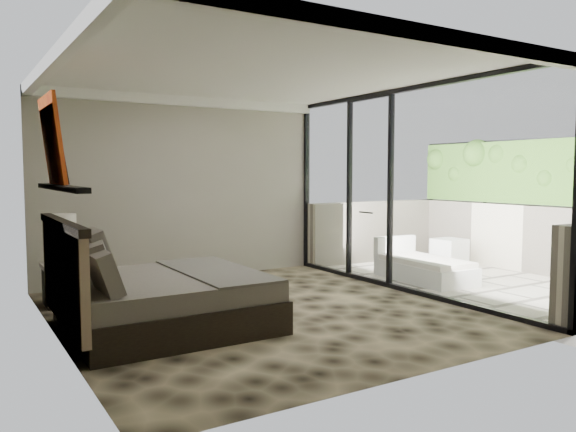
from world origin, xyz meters
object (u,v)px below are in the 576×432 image
table_lamp (62,232)px  bed (156,297)px  lounger (423,268)px  nightstand (66,283)px  ottoman (449,253)px

table_lamp → bed: bearing=-68.3°
lounger → bed: bearing=-170.2°
table_lamp → lounger: size_ratio=0.39×
bed → nightstand: size_ratio=3.85×
ottoman → lounger: lounger is taller
bed → table_lamp: bearing=111.7°
nightstand → lounger: (4.96, -1.14, -0.08)m
table_lamp → ottoman: table_lamp is taller
nightstand → bed: bearing=-63.7°
nightstand → lounger: size_ratio=0.34×
bed → nightstand: bearing=110.8°
table_lamp → ottoman: 6.35m
table_lamp → ottoman: bearing=-4.2°
lounger → table_lamp: bearing=170.5°
nightstand → lounger: lounger is taller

